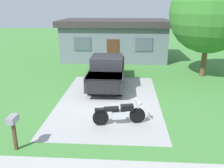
% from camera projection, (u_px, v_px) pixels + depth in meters
% --- Properties ---
extents(ground_plane, '(80.00, 80.00, 0.00)m').
position_uv_depth(ground_plane, '(109.00, 100.00, 12.66)').
color(ground_plane, '#46853B').
extents(driveway_pad, '(5.14, 8.46, 0.01)m').
position_uv_depth(driveway_pad, '(109.00, 100.00, 12.66)').
color(driveway_pad, '#A4A4A4').
rests_on(driveway_pad, ground).
extents(motorcycle, '(2.19, 0.81, 1.09)m').
position_uv_depth(motorcycle, '(120.00, 113.00, 10.03)').
color(motorcycle, black).
rests_on(motorcycle, ground).
extents(pickup_truck, '(2.02, 5.64, 1.90)m').
position_uv_depth(pickup_truck, '(108.00, 70.00, 14.91)').
color(pickup_truck, black).
rests_on(pickup_truck, ground).
extents(mailbox, '(0.26, 0.48, 1.26)m').
position_uv_depth(mailbox, '(13.00, 124.00, 8.07)').
color(mailbox, '#4C3823').
rests_on(mailbox, ground).
extents(shade_tree, '(5.21, 5.21, 6.85)m').
position_uv_depth(shade_tree, '(210.00, 13.00, 15.74)').
color(shade_tree, brown).
rests_on(shade_tree, ground).
extents(neighbor_house, '(9.60, 5.60, 3.50)m').
position_uv_depth(neighbor_house, '(115.00, 39.00, 22.12)').
color(neighbor_house, slate).
rests_on(neighbor_house, ground).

